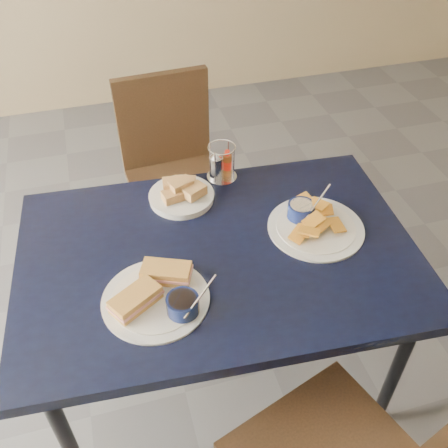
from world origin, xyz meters
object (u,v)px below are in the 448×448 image
object	(u,v)px
plantain_plate	(311,222)
chair_far	(173,160)
bread_basket	(182,194)
sandwich_plate	(159,294)
dining_table	(218,265)
condiment_caddy	(220,165)

from	to	relation	value
plantain_plate	chair_far	bearing A→B (deg)	110.32
chair_far	bread_basket	world-z (taller)	chair_far
chair_far	sandwich_plate	world-z (taller)	chair_far
plantain_plate	bread_basket	size ratio (longest dim) A/B	1.41
dining_table	chair_far	size ratio (longest dim) A/B	1.43
plantain_plate	condiment_caddy	xyz separation A→B (m)	(-0.21, 0.34, 0.04)
condiment_caddy	plantain_plate	bearing A→B (deg)	-57.69
chair_far	bread_basket	bearing A→B (deg)	-96.88
chair_far	sandwich_plate	bearing A→B (deg)	-102.83
sandwich_plate	plantain_plate	distance (m)	0.56
chair_far	bread_basket	size ratio (longest dim) A/B	4.06
chair_far	sandwich_plate	size ratio (longest dim) A/B	2.84
chair_far	bread_basket	xyz separation A→B (m)	(-0.07, -0.58, 0.26)
dining_table	plantain_plate	size ratio (longest dim) A/B	4.11
chair_far	plantain_plate	world-z (taller)	chair_far
condiment_caddy	chair_far	bearing A→B (deg)	100.79
chair_far	condiment_caddy	distance (m)	0.58
dining_table	bread_basket	bearing A→B (deg)	101.04
chair_far	condiment_caddy	bearing A→B (deg)	-79.21
sandwich_plate	condiment_caddy	xyz separation A→B (m)	(0.32, 0.51, 0.03)
dining_table	sandwich_plate	bearing A→B (deg)	-146.39
bread_basket	plantain_plate	bearing A→B (deg)	-33.59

